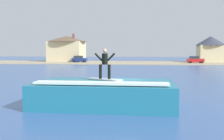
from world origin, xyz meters
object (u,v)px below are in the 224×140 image
at_px(car_far_shore, 195,60).
at_px(house_gabled_white, 211,48).
at_px(surfer, 105,62).
at_px(house_with_chimney, 67,48).
at_px(car_near_shore, 79,59).
at_px(surfboard, 104,79).
at_px(wave_crest, 105,93).

distance_m(car_far_shore, house_gabled_white, 8.98).
height_order(surfer, house_with_chimney, house_with_chimney).
bearing_deg(car_near_shore, car_far_shore, -3.40).
bearing_deg(house_with_chimney, car_near_shore, -45.36).
height_order(car_far_shore, house_gabled_white, house_gabled_white).
bearing_deg(surfer, house_gabled_white, 71.75).
height_order(surfboard, house_with_chimney, house_with_chimney).
xyz_separation_m(wave_crest, house_with_chimney, (-20.33, 60.08, 3.41)).
bearing_deg(house_with_chimney, wave_crest, -71.31).
bearing_deg(car_far_shore, surfer, -105.25).
bearing_deg(car_near_shore, house_gabled_white, 7.78).
xyz_separation_m(surfer, car_near_shore, (-15.42, 55.51, -1.56)).
xyz_separation_m(surfboard, car_near_shore, (-15.39, 55.45, -0.60)).
bearing_deg(wave_crest, surfboard, -85.54).
height_order(surfboard, house_gabled_white, house_gabled_white).
relative_size(surfboard, house_with_chimney, 0.18).
xyz_separation_m(surfboard, surfer, (0.03, -0.06, 0.96)).
distance_m(wave_crest, surfboard, 0.92).
xyz_separation_m(car_near_shore, house_gabled_white, (35.31, 4.83, 3.05)).
bearing_deg(house_with_chimney, surfer, -71.39).
distance_m(house_with_chimney, house_gabled_white, 40.28).
distance_m(surfer, car_far_shore, 55.70).
distance_m(car_near_shore, car_far_shore, 30.12).
relative_size(wave_crest, surfboard, 3.65).
distance_m(wave_crest, house_with_chimney, 63.51).
distance_m(car_far_shore, house_with_chimney, 35.84).
height_order(wave_crest, car_near_shore, car_near_shore).
xyz_separation_m(surfer, house_gabled_white, (19.89, 60.33, 1.49)).
height_order(surfer, car_far_shore, surfer).
xyz_separation_m(surfboard, car_far_shore, (14.68, 53.66, -0.60)).
height_order(surfboard, car_near_shore, car_near_shore).
bearing_deg(wave_crest, house_gabled_white, 71.56).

